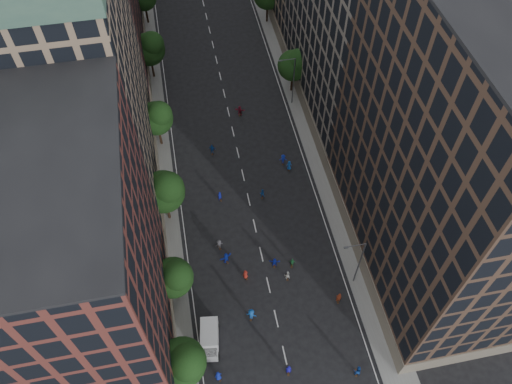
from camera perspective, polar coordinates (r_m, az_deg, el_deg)
ground at (r=78.60m, az=-2.59°, el=6.67°), size 240.00×240.00×0.00m
sidewalk_left at (r=83.74m, az=-11.68°, el=9.08°), size 4.00×105.00×0.15m
sidewalk_right at (r=85.70m, az=4.65°, el=11.36°), size 4.00×105.00×0.15m
bldg_left_a at (r=50.11m, az=-19.59°, el=-8.58°), size 14.00×22.00×30.00m
bldg_left_b at (r=64.18m, az=-19.70°, el=11.26°), size 14.00×26.00×34.00m
bldg_left_c at (r=84.53m, az=-18.81°, el=19.88°), size 14.00×20.00×28.00m
bldg_right_a at (r=54.88m, az=21.31°, el=3.43°), size 14.00×30.00×36.00m
bldg_right_b at (r=75.16m, az=11.69°, el=19.51°), size 14.00×28.00×33.00m
tree_left_0 at (r=53.99m, az=-8.32°, el=-18.70°), size 5.20×5.20×8.83m
tree_left_1 at (r=58.41m, az=-9.33°, el=-9.56°), size 4.80×4.80×8.21m
tree_left_2 at (r=64.33m, az=-10.39°, el=0.15°), size 5.60×5.60×9.45m
tree_left_3 at (r=74.19m, az=-11.24°, el=8.39°), size 5.00×5.00×8.58m
tree_left_4 at (r=86.31m, az=-12.07°, el=15.82°), size 5.40×5.40×9.08m
tree_right_a at (r=82.26m, az=4.42°, el=14.37°), size 5.00×5.00×8.39m
streetlamp_near at (r=60.28m, az=11.61°, el=-7.74°), size 2.64×0.22×9.06m
streetlamp_far at (r=80.21m, az=4.17°, el=12.78°), size 2.64×0.22×9.06m
cargo_van at (r=59.54m, az=-5.34°, el=-16.34°), size 2.72×4.77×2.42m
skater_0 at (r=58.55m, az=-4.33°, el=-20.22°), size 0.95×0.76×1.70m
skater_1 at (r=58.62m, az=3.74°, el=-19.60°), size 0.73×0.53×1.87m
skater_2 at (r=59.55m, az=11.49°, el=-19.37°), size 1.05×0.90×1.85m
skater_3 at (r=60.71m, az=-0.55°, el=-13.84°), size 1.43×1.17×1.93m
skater_4 at (r=60.97m, az=-5.96°, el=-14.40°), size 0.96×0.68×1.50m
skater_5 at (r=64.06m, az=2.14°, el=-8.04°), size 1.49×0.76×1.54m
skater_6 at (r=63.23m, az=-1.21°, el=-9.39°), size 0.87×0.72×1.53m
skater_7 at (r=62.48m, az=9.43°, el=-11.81°), size 0.73×0.55×1.80m
skater_8 at (r=63.27m, az=3.58°, el=-9.46°), size 0.77×0.60×1.57m
skater_9 at (r=65.50m, az=-4.23°, el=-5.99°), size 1.12×0.79×1.58m
skater_10 at (r=64.20m, az=4.16°, el=-8.04°), size 0.95×0.64×1.49m
skater_11 at (r=64.28m, az=-3.43°, el=-7.54°), size 1.76×1.19×1.82m
skater_12 at (r=73.28m, az=3.81°, el=3.03°), size 0.86×0.63×1.62m
skater_13 at (r=69.81m, az=-4.17°, el=-0.47°), size 0.72×0.61×1.67m
skater_14 at (r=70.03m, az=0.71°, el=-0.15°), size 0.81×0.68×1.50m
skater_15 at (r=73.91m, az=3.11°, el=3.74°), size 1.24×0.88×1.75m
skater_16 at (r=75.41m, az=-5.03°, el=4.88°), size 1.11×0.74×1.75m
skater_17 at (r=80.88m, az=-1.86°, el=9.25°), size 1.73×1.11×1.78m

